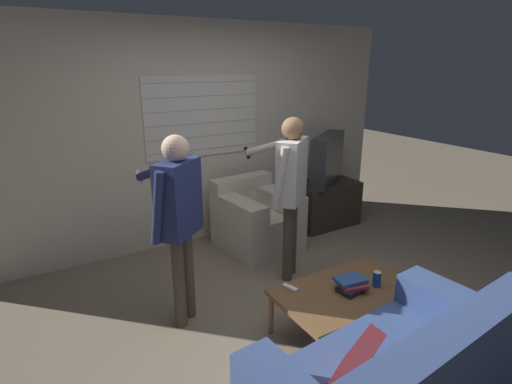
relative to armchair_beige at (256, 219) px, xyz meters
name	(u,v)px	position (x,y,z in m)	size (l,w,h in m)	color
ground_plane	(302,320)	(-0.40, -1.46, -0.34)	(16.00, 16.00, 0.00)	#7F705B
wall_back	(201,135)	(-0.40, 0.57, 0.95)	(5.20, 0.08, 2.55)	beige
armchair_beige	(256,219)	(0.00, 0.00, 0.00)	(0.88, 0.92, 0.79)	beige
coffee_table	(347,293)	(-0.21, -1.76, 0.02)	(1.12, 0.67, 0.39)	brown
tv_stand	(325,204)	(1.13, 0.10, -0.04)	(0.85, 0.51, 0.59)	#33281E
tv	(327,159)	(1.13, 0.10, 0.57)	(0.82, 0.64, 0.63)	#2D2D33
person_left_standing	(178,210)	(-1.26, -0.94, 0.66)	(0.49, 0.79, 1.59)	#4C4233
person_right_standing	(290,179)	(-0.07, -0.78, 0.69)	(0.51, 0.82, 1.62)	#4C4233
book_stack	(351,285)	(-0.18, -1.78, 0.10)	(0.25, 0.22, 0.10)	black
soda_can	(377,279)	(0.03, -1.84, 0.12)	(0.07, 0.07, 0.13)	#194C9E
spare_remote	(290,288)	(-0.59, -1.52, 0.07)	(0.08, 0.14, 0.02)	white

